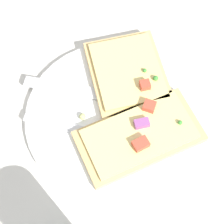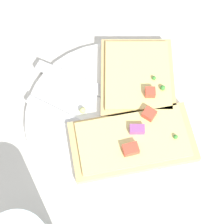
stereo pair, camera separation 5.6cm
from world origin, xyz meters
TOP-DOWN VIEW (x-y plane):
  - ground_plane at (0.00, 0.00)m, footprint 4.00×4.00m
  - plate at (0.00, 0.00)m, footprint 0.27×0.27m
  - fork at (-0.02, 0.03)m, footprint 0.21×0.13m
  - knife at (0.06, 0.00)m, footprint 0.20×0.13m
  - pizza_slice_main at (-0.06, -0.00)m, footprint 0.15×0.20m
  - pizza_slice_corner at (0.03, -0.07)m, footprint 0.18×0.17m
  - crumb_scatter at (0.01, 0.03)m, footprint 0.04×0.02m

SIDE VIEW (x-z plane):
  - ground_plane at x=0.00m, z-range 0.00..0.00m
  - plate at x=0.00m, z-range 0.00..0.01m
  - fork at x=-0.02m, z-range 0.01..0.02m
  - knife at x=0.06m, z-range 0.01..0.02m
  - crumb_scatter at x=0.01m, z-range 0.01..0.02m
  - pizza_slice_corner at x=0.03m, z-range 0.01..0.04m
  - pizza_slice_main at x=-0.06m, z-range 0.01..0.04m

